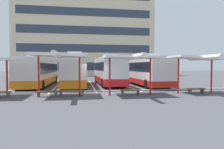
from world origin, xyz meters
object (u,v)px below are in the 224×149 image
object	(u,v)px
waiting_shelter_1	(59,56)
bench_3	(72,92)
coach_bus_1	(76,71)
bench_2	(47,93)
waiting_shelter_2	(131,58)
bench_5	(196,90)
coach_bus_0	(40,72)
coach_bus_2	(108,71)
bench_4	(130,91)
waiting_shelter_3	(197,59)
coach_bus_3	(146,71)

from	to	relation	value
waiting_shelter_1	bench_3	xyz separation A→B (m)	(0.90, 0.29, -2.70)
coach_bus_1	bench_2	bearing A→B (deg)	-103.83
waiting_shelter_2	bench_3	bearing A→B (deg)	172.70
bench_2	bench_5	size ratio (longest dim) A/B	1.01
bench_5	coach_bus_0	bearing A→B (deg)	147.94
coach_bus_2	waiting_shelter_2	size ratio (longest dim) A/B	2.13
bench_4	waiting_shelter_3	bearing A→B (deg)	0.51
bench_4	waiting_shelter_1	bearing A→B (deg)	179.43
coach_bus_0	coach_bus_1	distance (m)	4.29
coach_bus_3	bench_2	size ratio (longest dim) A/B	6.50
coach_bus_3	waiting_shelter_1	distance (m)	11.96
coach_bus_0	waiting_shelter_3	bearing A→B (deg)	-32.25
waiting_shelter_3	bench_5	xyz separation A→B (m)	(0.00, 0.07, -2.60)
bench_3	bench_4	distance (m)	4.60
coach_bus_0	bench_3	size ratio (longest dim) A/B	6.17
waiting_shelter_1	waiting_shelter_2	distance (m)	5.50
waiting_shelter_3	coach_bus_3	bearing A→B (deg)	104.80
coach_bus_2	bench_5	size ratio (longest dim) A/B	6.76
bench_3	waiting_shelter_2	bearing A→B (deg)	-7.30
coach_bus_0	coach_bus_3	xyz separation A→B (m)	(12.38, -1.60, 0.10)
bench_4	bench_5	bearing A→B (deg)	1.16
bench_3	waiting_shelter_3	size ratio (longest dim) A/B	0.45
coach_bus_2	bench_3	distance (m)	9.86
waiting_shelter_3	coach_bus_2	bearing A→B (deg)	124.19
waiting_shelter_2	bench_5	distance (m)	6.32
coach_bus_1	bench_5	distance (m)	13.03
bench_2	coach_bus_3	bearing A→B (deg)	35.84
coach_bus_2	bench_5	bearing A→B (deg)	-55.62
coach_bus_1	waiting_shelter_3	xyz separation A→B (m)	(10.17, -8.08, 1.15)
bench_3	bench_4	bearing A→B (deg)	-4.24
coach_bus_1	bench_3	distance (m)	7.93
bench_2	bench_3	world-z (taller)	same
coach_bus_2	waiting_shelter_3	size ratio (longest dim) A/B	2.39
coach_bus_1	waiting_shelter_3	size ratio (longest dim) A/B	2.50
bench_2	waiting_shelter_2	world-z (taller)	waiting_shelter_2
coach_bus_0	bench_3	world-z (taller)	coach_bus_0
waiting_shelter_1	bench_4	xyz separation A→B (m)	(5.49, -0.05, -2.71)
coach_bus_2	bench_4	world-z (taller)	coach_bus_2
waiting_shelter_3	coach_bus_1	bearing A→B (deg)	141.53
coach_bus_2	coach_bus_3	xyz separation A→B (m)	(4.24, -1.69, 0.02)
coach_bus_2	waiting_shelter_3	xyz separation A→B (m)	(6.21, -9.14, 1.22)
coach_bus_1	waiting_shelter_1	size ratio (longest dim) A/B	2.26
coach_bus_3	waiting_shelter_3	xyz separation A→B (m)	(1.97, -7.45, 1.20)
coach_bus_2	waiting_shelter_3	bearing A→B (deg)	-55.81
coach_bus_1	bench_4	distance (m)	9.37
coach_bus_3	bench_4	world-z (taller)	coach_bus_3
coach_bus_3	waiting_shelter_2	size ratio (longest dim) A/B	2.08
waiting_shelter_1	coach_bus_0	bearing A→B (deg)	108.96
coach_bus_0	bench_4	bearing A→B (deg)	-46.63
coach_bus_2	waiting_shelter_2	xyz separation A→B (m)	(0.46, -9.43, 1.23)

